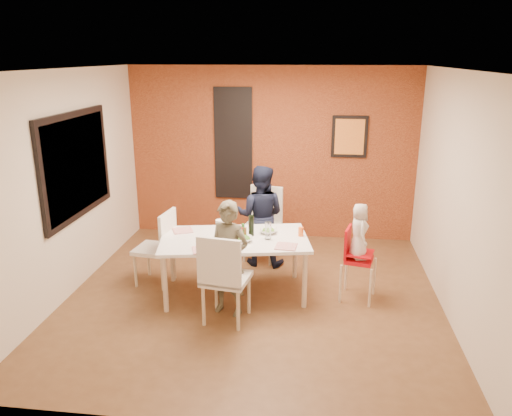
# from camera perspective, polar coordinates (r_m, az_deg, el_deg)

# --- Properties ---
(ground) EXTENTS (4.50, 4.50, 0.00)m
(ground) POSITION_cam_1_polar(r_m,az_deg,el_deg) (6.23, -0.35, -10.08)
(ground) COLOR brown
(ground) RESTS_ON ground
(ceiling) EXTENTS (4.50, 4.50, 0.02)m
(ceiling) POSITION_cam_1_polar(r_m,az_deg,el_deg) (5.54, -0.40, 15.58)
(ceiling) COLOR white
(ceiling) RESTS_ON wall_back
(wall_back) EXTENTS (4.50, 0.02, 2.70)m
(wall_back) POSITION_cam_1_polar(r_m,az_deg,el_deg) (7.92, 1.76, 6.22)
(wall_back) COLOR beige
(wall_back) RESTS_ON ground
(wall_front) EXTENTS (4.50, 0.02, 2.70)m
(wall_front) POSITION_cam_1_polar(r_m,az_deg,el_deg) (3.65, -5.01, -7.25)
(wall_front) COLOR beige
(wall_front) RESTS_ON ground
(wall_left) EXTENTS (0.02, 4.50, 2.70)m
(wall_left) POSITION_cam_1_polar(r_m,az_deg,el_deg) (6.43, -20.71, 2.51)
(wall_left) COLOR beige
(wall_left) RESTS_ON ground
(wall_right) EXTENTS (0.02, 4.50, 2.70)m
(wall_right) POSITION_cam_1_polar(r_m,az_deg,el_deg) (5.90, 21.86, 1.13)
(wall_right) COLOR beige
(wall_right) RESTS_ON ground
(brick_accent_wall) EXTENTS (4.50, 0.02, 2.70)m
(brick_accent_wall) POSITION_cam_1_polar(r_m,az_deg,el_deg) (7.90, 1.75, 6.19)
(brick_accent_wall) COLOR maroon
(brick_accent_wall) RESTS_ON ground
(picture_window_frame) EXTENTS (0.05, 1.70, 1.30)m
(picture_window_frame) POSITION_cam_1_polar(r_m,az_deg,el_deg) (6.54, -19.86, 4.64)
(picture_window_frame) COLOR black
(picture_window_frame) RESTS_ON wall_left
(picture_window_pane) EXTENTS (0.02, 1.55, 1.15)m
(picture_window_pane) POSITION_cam_1_polar(r_m,az_deg,el_deg) (6.53, -19.75, 4.64)
(picture_window_pane) COLOR black
(picture_window_pane) RESTS_ON wall_left
(glassblock_strip) EXTENTS (0.55, 0.03, 1.70)m
(glassblock_strip) POSITION_cam_1_polar(r_m,az_deg,el_deg) (7.94, -2.61, 7.33)
(glassblock_strip) COLOR silver
(glassblock_strip) RESTS_ON wall_back
(glassblock_surround) EXTENTS (0.60, 0.03, 1.76)m
(glassblock_surround) POSITION_cam_1_polar(r_m,az_deg,el_deg) (7.93, -2.61, 7.33)
(glassblock_surround) COLOR black
(glassblock_surround) RESTS_ON wall_back
(art_print_frame) EXTENTS (0.54, 0.03, 0.64)m
(art_print_frame) POSITION_cam_1_polar(r_m,az_deg,el_deg) (7.81, 10.64, 8.01)
(art_print_frame) COLOR black
(art_print_frame) RESTS_ON wall_back
(art_print_canvas) EXTENTS (0.44, 0.01, 0.54)m
(art_print_canvas) POSITION_cam_1_polar(r_m,az_deg,el_deg) (7.80, 10.64, 8.00)
(art_print_canvas) COLOR #F09B35
(art_print_canvas) RESTS_ON wall_back
(dining_table) EXTENTS (1.92, 1.29, 0.74)m
(dining_table) POSITION_cam_1_polar(r_m,az_deg,el_deg) (6.05, -2.49, -4.01)
(dining_table) COLOR white
(dining_table) RESTS_ON ground
(chair_near) EXTENTS (0.55, 0.55, 1.05)m
(chair_near) POSITION_cam_1_polar(r_m,az_deg,el_deg) (5.42, -3.76, -7.62)
(chair_near) COLOR silver
(chair_near) RESTS_ON ground
(chair_far) EXTENTS (0.58, 0.58, 1.04)m
(chair_far) POSITION_cam_1_polar(r_m,az_deg,el_deg) (7.20, 0.89, -1.24)
(chair_far) COLOR white
(chair_far) RESTS_ON ground
(chair_left) EXTENTS (0.51, 0.51, 0.98)m
(chair_left) POSITION_cam_1_polar(r_m,az_deg,el_deg) (6.47, -10.91, -4.03)
(chair_left) COLOR white
(chair_left) RESTS_ON ground
(high_chair) EXTENTS (0.45, 0.45, 0.90)m
(high_chair) POSITION_cam_1_polar(r_m,az_deg,el_deg) (6.10, 11.32, -5.48)
(high_chair) COLOR red
(high_chair) RESTS_ON ground
(child_near) EXTENTS (0.56, 0.45, 1.33)m
(child_near) POSITION_cam_1_polar(r_m,az_deg,el_deg) (5.61, -3.15, -5.81)
(child_near) COLOR brown
(child_near) RESTS_ON ground
(child_far) EXTENTS (0.74, 0.60, 1.42)m
(child_far) POSITION_cam_1_polar(r_m,az_deg,el_deg) (6.92, 0.50, -0.88)
(child_far) COLOR black
(child_far) RESTS_ON ground
(toddler) EXTENTS (0.28, 0.37, 0.68)m
(toddler) POSITION_cam_1_polar(r_m,az_deg,el_deg) (5.98, 11.71, -2.62)
(toddler) COLOR silver
(toddler) RESTS_ON high_chair
(plate_near_left) EXTENTS (0.29, 0.29, 0.01)m
(plate_near_left) POSITION_cam_1_polar(r_m,az_deg,el_deg) (5.68, -6.10, -4.75)
(plate_near_left) COLOR white
(plate_near_left) RESTS_ON dining_table
(plate_far_mid) EXTENTS (0.28, 0.28, 0.01)m
(plate_far_mid) POSITION_cam_1_polar(r_m,az_deg,el_deg) (6.35, -2.29, -2.29)
(plate_far_mid) COLOR silver
(plate_far_mid) RESTS_ON dining_table
(plate_near_right) EXTENTS (0.26, 0.26, 0.01)m
(plate_near_right) POSITION_cam_1_polar(r_m,az_deg,el_deg) (5.75, 3.46, -4.40)
(plate_near_right) COLOR silver
(plate_near_right) RESTS_ON dining_table
(plate_far_left) EXTENTS (0.31, 0.31, 0.01)m
(plate_far_left) POSITION_cam_1_polar(r_m,az_deg,el_deg) (6.32, -8.37, -2.55)
(plate_far_left) COLOR white
(plate_far_left) RESTS_ON dining_table
(salad_bowl_a) EXTENTS (0.25, 0.25, 0.05)m
(salad_bowl_a) POSITION_cam_1_polar(r_m,az_deg,el_deg) (5.91, -1.39, -3.57)
(salad_bowl_a) COLOR white
(salad_bowl_a) RESTS_ON dining_table
(salad_bowl_b) EXTENTS (0.23, 0.23, 0.05)m
(salad_bowl_b) POSITION_cam_1_polar(r_m,az_deg,el_deg) (6.18, 1.43, -2.64)
(salad_bowl_b) COLOR silver
(salad_bowl_b) RESTS_ON dining_table
(wine_bottle) EXTENTS (0.07, 0.07, 0.25)m
(wine_bottle) POSITION_cam_1_polar(r_m,az_deg,el_deg) (6.05, -0.55, -2.04)
(wine_bottle) COLOR black
(wine_bottle) RESTS_ON dining_table
(wine_glass_a) EXTENTS (0.06, 0.06, 0.18)m
(wine_glass_a) POSITION_cam_1_polar(r_m,az_deg,el_deg) (5.78, -2.56, -3.39)
(wine_glass_a) COLOR white
(wine_glass_a) RESTS_ON dining_table
(wine_glass_b) EXTENTS (0.08, 0.08, 0.21)m
(wine_glass_b) POSITION_cam_1_polar(r_m,az_deg,el_deg) (5.95, 1.39, -2.60)
(wine_glass_b) COLOR silver
(wine_glass_b) RESTS_ON dining_table
(paper_towel_roll) EXTENTS (0.11, 0.11, 0.25)m
(paper_towel_roll) POSITION_cam_1_polar(r_m,az_deg,el_deg) (5.94, -4.09, -2.50)
(paper_towel_roll) COLOR white
(paper_towel_roll) RESTS_ON dining_table
(condiment_red) EXTENTS (0.03, 0.03, 0.13)m
(condiment_red) POSITION_cam_1_polar(r_m,az_deg,el_deg) (6.00, -1.67, -2.84)
(condiment_red) COLOR red
(condiment_red) RESTS_ON dining_table
(condiment_green) EXTENTS (0.04, 0.04, 0.15)m
(condiment_green) POSITION_cam_1_polar(r_m,az_deg,el_deg) (6.08, -1.48, -2.49)
(condiment_green) COLOR #2C7326
(condiment_green) RESTS_ON dining_table
(condiment_brown) EXTENTS (0.03, 0.03, 0.13)m
(condiment_brown) POSITION_cam_1_polar(r_m,az_deg,el_deg) (5.99, -1.24, -2.86)
(condiment_brown) COLOR brown
(condiment_brown) RESTS_ON dining_table
(sippy_cup) EXTENTS (0.06, 0.06, 0.11)m
(sippy_cup) POSITION_cam_1_polar(r_m,az_deg,el_deg) (6.09, 5.15, -2.71)
(sippy_cup) COLOR orange
(sippy_cup) RESTS_ON dining_table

